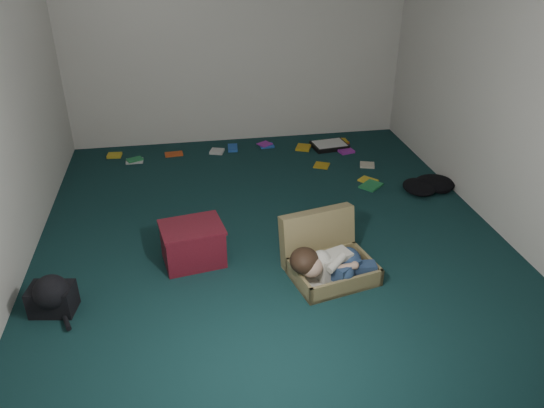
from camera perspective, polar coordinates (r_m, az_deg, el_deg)
name	(u,v)px	position (r m, az deg, el deg)	size (l,w,h in m)	color
floor	(269,230)	(4.76, -0.31, -2.85)	(4.50, 4.50, 0.00)	#113132
wall_back	(236,33)	(6.40, -3.90, 17.89)	(4.50, 4.50, 0.00)	silver
wall_front	(360,242)	(2.22, 9.44, -4.02)	(4.50, 4.50, 0.00)	silver
wall_right	(504,76)	(4.96, 23.69, 12.47)	(4.50, 4.50, 0.00)	silver
suitcase	(327,256)	(4.19, 5.88, -5.60)	(0.74, 0.72, 0.45)	olive
person	(331,264)	(4.04, 6.41, -6.40)	(0.69, 0.34, 0.28)	silver
maroon_bin	(193,244)	(4.31, -8.52, -4.25)	(0.54, 0.46, 0.33)	maroon
backpack	(52,298)	(4.09, -22.57, -9.33)	(0.38, 0.30, 0.23)	black
clothing_pile	(423,183)	(5.66, 15.97, 2.23)	(0.45, 0.37, 0.14)	black
paper_tray	(329,145)	(6.51, 6.20, 6.29)	(0.44, 0.35, 0.06)	black
book_scatter	(276,156)	(6.22, 0.42, 5.16)	(3.00, 1.49, 0.02)	gold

